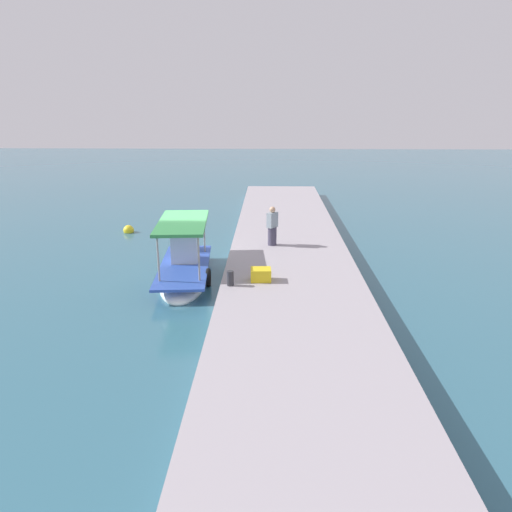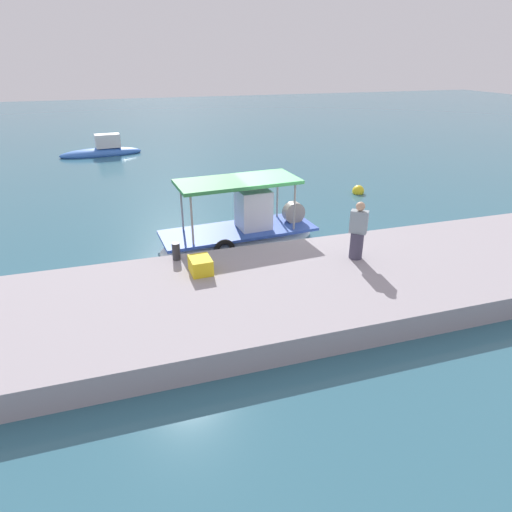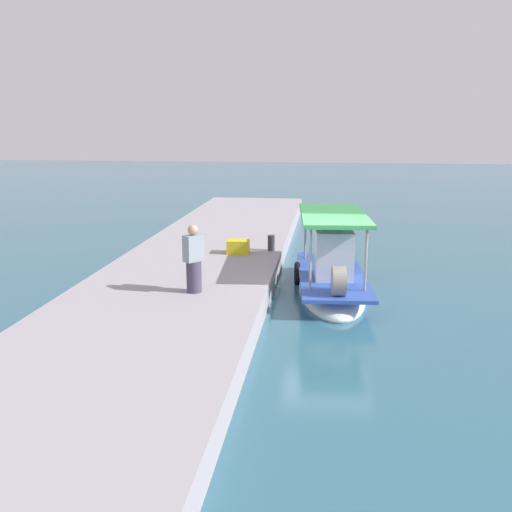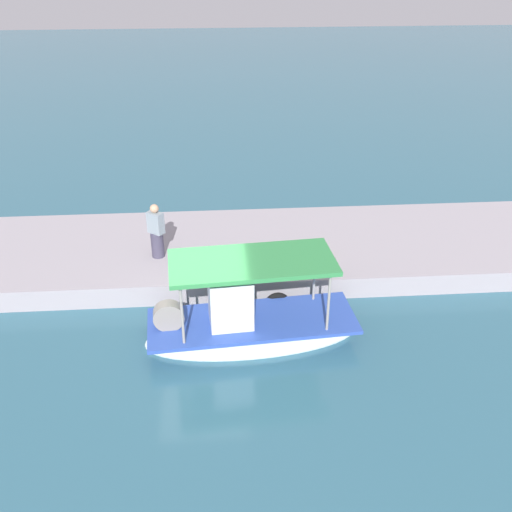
{
  "view_description": "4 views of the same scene",
  "coord_description": "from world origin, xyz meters",
  "px_view_note": "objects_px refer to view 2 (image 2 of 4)",
  "views": [
    {
      "loc": [
        -19.72,
        -3.37,
        6.73
      ],
      "look_at": [
        -1.19,
        -2.82,
        0.92
      ],
      "focal_mm": 33.81,
      "sensor_mm": 36.0,
      "label": 1
    },
    {
      "loc": [
        -5.08,
        -14.0,
        6.3
      ],
      "look_at": [
        -1.6,
        -2.75,
        0.81
      ],
      "focal_mm": 30.5,
      "sensor_mm": 36.0,
      "label": 2
    },
    {
      "loc": [
        15.32,
        -0.09,
        4.94
      ],
      "look_at": [
        -0.99,
        -2.15,
        1.13
      ],
      "focal_mm": 40.24,
      "sensor_mm": 36.0,
      "label": 3
    },
    {
      "loc": [
        -0.54,
        12.72,
        9.53
      ],
      "look_at": [
        -1.67,
        -2.41,
        1.13
      ],
      "focal_mm": 40.76,
      "sensor_mm": 36.0,
      "label": 4
    }
  ],
  "objects_px": {
    "main_fishing_boat": "(241,233)",
    "moored_boat_near": "(102,151)",
    "fisherman_near_bollard": "(358,233)",
    "marker_buoy": "(358,191)",
    "mooring_bollard": "(176,251)",
    "cargo_crate": "(201,265)"
  },
  "relations": [
    {
      "from": "fisherman_near_bollard",
      "to": "moored_boat_near",
      "type": "relative_size",
      "value": 0.32
    },
    {
      "from": "main_fishing_boat",
      "to": "mooring_bollard",
      "type": "distance_m",
      "value": 3.35
    },
    {
      "from": "main_fishing_boat",
      "to": "cargo_crate",
      "type": "relative_size",
      "value": 8.05
    },
    {
      "from": "main_fishing_boat",
      "to": "mooring_bollard",
      "type": "height_order",
      "value": "main_fishing_boat"
    },
    {
      "from": "fisherman_near_bollard",
      "to": "moored_boat_near",
      "type": "height_order",
      "value": "fisherman_near_bollard"
    },
    {
      "from": "main_fishing_boat",
      "to": "moored_boat_near",
      "type": "xyz_separation_m",
      "value": [
        -5.0,
        17.56,
        -0.17
      ]
    },
    {
      "from": "mooring_bollard",
      "to": "cargo_crate",
      "type": "xyz_separation_m",
      "value": [
        0.54,
        -1.06,
        -0.04
      ]
    },
    {
      "from": "cargo_crate",
      "to": "moored_boat_near",
      "type": "height_order",
      "value": "moored_boat_near"
    },
    {
      "from": "main_fishing_boat",
      "to": "cargo_crate",
      "type": "height_order",
      "value": "main_fishing_boat"
    },
    {
      "from": "fisherman_near_bollard",
      "to": "mooring_bollard",
      "type": "height_order",
      "value": "fisherman_near_bollard"
    },
    {
      "from": "cargo_crate",
      "to": "moored_boat_near",
      "type": "relative_size",
      "value": 0.13
    },
    {
      "from": "moored_boat_near",
      "to": "cargo_crate",
      "type": "bearing_deg",
      "value": -81.88
    },
    {
      "from": "marker_buoy",
      "to": "mooring_bollard",
      "type": "bearing_deg",
      "value": -146.65
    },
    {
      "from": "main_fishing_boat",
      "to": "mooring_bollard",
      "type": "bearing_deg",
      "value": -141.38
    },
    {
      "from": "fisherman_near_bollard",
      "to": "moored_boat_near",
      "type": "xyz_separation_m",
      "value": [
        -7.61,
        21.11,
        -1.21
      ]
    },
    {
      "from": "marker_buoy",
      "to": "moored_boat_near",
      "type": "height_order",
      "value": "moored_boat_near"
    },
    {
      "from": "main_fishing_boat",
      "to": "moored_boat_near",
      "type": "relative_size",
      "value": 1.08
    },
    {
      "from": "main_fishing_boat",
      "to": "marker_buoy",
      "type": "distance_m",
      "value": 8.46
    },
    {
      "from": "main_fishing_boat",
      "to": "mooring_bollard",
      "type": "relative_size",
      "value": 11.04
    },
    {
      "from": "fisherman_near_bollard",
      "to": "mooring_bollard",
      "type": "relative_size",
      "value": 3.32
    },
    {
      "from": "main_fishing_boat",
      "to": "moored_boat_near",
      "type": "height_order",
      "value": "main_fishing_boat"
    },
    {
      "from": "fisherman_near_bollard",
      "to": "cargo_crate",
      "type": "relative_size",
      "value": 2.42
    }
  ]
}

